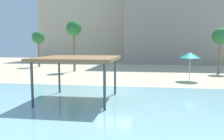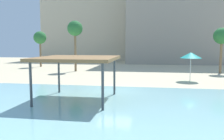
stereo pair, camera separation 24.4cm
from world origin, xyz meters
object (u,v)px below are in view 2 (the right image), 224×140
object	(u,v)px
palm_tree_0	(40,38)
palm_tree_1	(75,30)
beach_umbrella_teal_1	(191,55)
palm_tree_2	(222,37)
shade_pavilion	(77,59)

from	to	relation	value
palm_tree_0	palm_tree_1	distance (m)	8.85
beach_umbrella_teal_1	palm_tree_2	size ratio (longest dim) A/B	0.50
shade_pavilion	palm_tree_2	bearing A→B (deg)	51.73
palm_tree_2	shade_pavilion	bearing A→B (deg)	-128.27
shade_pavilion	palm_tree_0	xyz separation A→B (m)	(-12.27, 20.26, 1.82)
shade_pavilion	palm_tree_2	xyz separation A→B (m)	(12.46, 15.79, 1.78)
shade_pavilion	palm_tree_1	bearing A→B (deg)	108.44
shade_pavilion	palm_tree_0	size ratio (longest dim) A/B	0.86
shade_pavilion	palm_tree_1	xyz separation A→B (m)	(-5.06, 15.19, 2.74)
shade_pavilion	palm_tree_0	world-z (taller)	palm_tree_0
shade_pavilion	palm_tree_1	world-z (taller)	palm_tree_1
palm_tree_0	palm_tree_2	xyz separation A→B (m)	(24.72, -4.47, -0.04)
palm_tree_0	shade_pavilion	bearing A→B (deg)	-58.81
shade_pavilion	beach_umbrella_teal_1	size ratio (longest dim) A/B	1.73
palm_tree_0	beach_umbrella_teal_1	bearing A→B (deg)	-28.28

